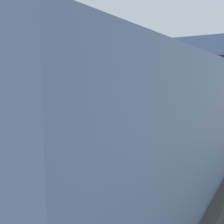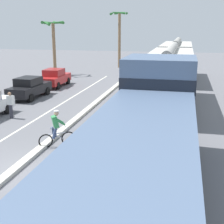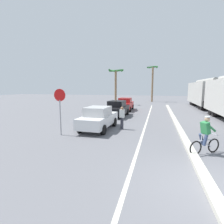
{
  "view_description": "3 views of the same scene",
  "coord_description": "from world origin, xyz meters",
  "px_view_note": "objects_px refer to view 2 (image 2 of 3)",
  "views": [
    {
      "loc": [
        7.28,
        -7.6,
        2.76
      ],
      "look_at": [
        0.04,
        3.86,
        1.02
      ],
      "focal_mm": 42.0,
      "sensor_mm": 36.0,
      "label": 1
    },
    {
      "loc": [
        6.15,
        -9.67,
        5.38
      ],
      "look_at": [
        3.15,
        3.0,
        1.8
      ],
      "focal_mm": 50.0,
      "sensor_mm": 36.0,
      "label": 2
    },
    {
      "loc": [
        -1.58,
        -5.39,
        2.97
      ],
      "look_at": [
        -4.89,
        7.37,
        1.1
      ],
      "focal_mm": 28.0,
      "sensor_mm": 36.0,
      "label": 3
    }
  ],
  "objects_px": {
    "hopper_car_lead": "(170,77)",
    "hopper_car_middle": "(176,60)",
    "locomotive": "(148,145)",
    "parked_car_red": "(55,78)",
    "palm_tree_far": "(120,29)",
    "palm_tree_near": "(53,34)",
    "pedestrian_by_cars": "(10,105)",
    "cyclist": "(56,130)",
    "parked_car_black": "(30,87)"
  },
  "relations": [
    {
      "from": "hopper_car_lead",
      "to": "hopper_car_middle",
      "type": "xyz_separation_m",
      "value": [
        0.0,
        11.6,
        0.0
      ]
    },
    {
      "from": "locomotive",
      "to": "parked_car_red",
      "type": "height_order",
      "value": "locomotive"
    },
    {
      "from": "parked_car_red",
      "to": "palm_tree_far",
      "type": "xyz_separation_m",
      "value": [
        2.93,
        14.94,
        4.29
      ]
    },
    {
      "from": "hopper_car_lead",
      "to": "palm_tree_far",
      "type": "bearing_deg",
      "value": 111.11
    },
    {
      "from": "palm_tree_near",
      "to": "pedestrian_by_cars",
      "type": "height_order",
      "value": "palm_tree_near"
    },
    {
      "from": "locomotive",
      "to": "hopper_car_middle",
      "type": "distance_m",
      "value": 23.76
    },
    {
      "from": "hopper_car_middle",
      "to": "hopper_car_lead",
      "type": "bearing_deg",
      "value": -90.0
    },
    {
      "from": "cyclist",
      "to": "pedestrian_by_cars",
      "type": "relative_size",
      "value": 1.06
    },
    {
      "from": "hopper_car_lead",
      "to": "hopper_car_middle",
      "type": "height_order",
      "value": "same"
    },
    {
      "from": "cyclist",
      "to": "locomotive",
      "type": "bearing_deg",
      "value": -36.6
    },
    {
      "from": "cyclist",
      "to": "palm_tree_far",
      "type": "xyz_separation_m",
      "value": [
        -3.19,
        28.91,
        4.29
      ]
    },
    {
      "from": "palm_tree_far",
      "to": "pedestrian_by_cars",
      "type": "height_order",
      "value": "palm_tree_far"
    },
    {
      "from": "parked_car_black",
      "to": "cyclist",
      "type": "bearing_deg",
      "value": -56.13
    },
    {
      "from": "parked_car_red",
      "to": "cyclist",
      "type": "relative_size",
      "value": 2.47
    },
    {
      "from": "cyclist",
      "to": "pedestrian_by_cars",
      "type": "bearing_deg",
      "value": 140.95
    },
    {
      "from": "hopper_car_middle",
      "to": "palm_tree_far",
      "type": "height_order",
      "value": "palm_tree_far"
    },
    {
      "from": "hopper_car_lead",
      "to": "cyclist",
      "type": "bearing_deg",
      "value": -117.78
    },
    {
      "from": "hopper_car_middle",
      "to": "palm_tree_near",
      "type": "xyz_separation_m",
      "value": [
        -13.64,
        0.52,
        2.52
      ]
    },
    {
      "from": "palm_tree_far",
      "to": "locomotive",
      "type": "bearing_deg",
      "value": -76.45
    },
    {
      "from": "cyclist",
      "to": "palm_tree_near",
      "type": "height_order",
      "value": "palm_tree_near"
    },
    {
      "from": "locomotive",
      "to": "palm_tree_near",
      "type": "relative_size",
      "value": 1.9
    },
    {
      "from": "hopper_car_lead",
      "to": "cyclist",
      "type": "relative_size",
      "value": 6.18
    },
    {
      "from": "cyclist",
      "to": "palm_tree_far",
      "type": "distance_m",
      "value": 29.4
    },
    {
      "from": "locomotive",
      "to": "parked_car_red",
      "type": "distance_m",
      "value": 20.46
    },
    {
      "from": "hopper_car_lead",
      "to": "parked_car_black",
      "type": "height_order",
      "value": "hopper_car_lead"
    },
    {
      "from": "hopper_car_lead",
      "to": "pedestrian_by_cars",
      "type": "xyz_separation_m",
      "value": [
        -9.1,
        -5.09,
        -1.23
      ]
    },
    {
      "from": "locomotive",
      "to": "hopper_car_lead",
      "type": "distance_m",
      "value": 12.16
    },
    {
      "from": "parked_car_black",
      "to": "pedestrian_by_cars",
      "type": "xyz_separation_m",
      "value": [
        1.58,
        -5.41,
        0.03
      ]
    },
    {
      "from": "parked_car_black",
      "to": "cyclist",
      "type": "xyz_separation_m",
      "value": [
        6.08,
        -9.06,
        0.0
      ]
    },
    {
      "from": "palm_tree_far",
      "to": "parked_car_red",
      "type": "bearing_deg",
      "value": -101.11
    },
    {
      "from": "locomotive",
      "to": "cyclist",
      "type": "distance_m",
      "value": 5.82
    },
    {
      "from": "locomotive",
      "to": "parked_car_red",
      "type": "relative_size",
      "value": 2.74
    },
    {
      "from": "hopper_car_middle",
      "to": "cyclist",
      "type": "bearing_deg",
      "value": -102.75
    },
    {
      "from": "parked_car_red",
      "to": "palm_tree_near",
      "type": "relative_size",
      "value": 0.69
    },
    {
      "from": "hopper_car_middle",
      "to": "palm_tree_near",
      "type": "height_order",
      "value": "palm_tree_near"
    },
    {
      "from": "hopper_car_middle",
      "to": "palm_tree_far",
      "type": "xyz_separation_m",
      "value": [
        -7.79,
        8.57,
        3.03
      ]
    },
    {
      "from": "cyclist",
      "to": "hopper_car_middle",
      "type": "bearing_deg",
      "value": 77.25
    },
    {
      "from": "parked_car_black",
      "to": "palm_tree_far",
      "type": "distance_m",
      "value": 20.52
    },
    {
      "from": "hopper_car_middle",
      "to": "parked_car_red",
      "type": "xyz_separation_m",
      "value": [
        -10.72,
        -6.36,
        -1.26
      ]
    },
    {
      "from": "parked_car_black",
      "to": "palm_tree_far",
      "type": "height_order",
      "value": "palm_tree_far"
    },
    {
      "from": "hopper_car_middle",
      "to": "pedestrian_by_cars",
      "type": "relative_size",
      "value": 6.54
    },
    {
      "from": "parked_car_black",
      "to": "locomotive",
      "type": "bearing_deg",
      "value": -49.43
    },
    {
      "from": "locomotive",
      "to": "parked_car_black",
      "type": "xyz_separation_m",
      "value": [
        -10.68,
        12.48,
        -0.98
      ]
    },
    {
      "from": "hopper_car_middle",
      "to": "palm_tree_far",
      "type": "distance_m",
      "value": 11.97
    },
    {
      "from": "parked_car_red",
      "to": "pedestrian_by_cars",
      "type": "xyz_separation_m",
      "value": [
        1.62,
        -10.33,
        0.03
      ]
    },
    {
      "from": "locomotive",
      "to": "cyclist",
      "type": "xyz_separation_m",
      "value": [
        -4.6,
        3.42,
        -0.98
      ]
    },
    {
      "from": "parked_car_red",
      "to": "cyclist",
      "type": "bearing_deg",
      "value": -66.35
    },
    {
      "from": "locomotive",
      "to": "parked_car_black",
      "type": "height_order",
      "value": "locomotive"
    },
    {
      "from": "cyclist",
      "to": "palm_tree_far",
      "type": "relative_size",
      "value": 0.23
    },
    {
      "from": "palm_tree_near",
      "to": "palm_tree_far",
      "type": "height_order",
      "value": "palm_tree_far"
    }
  ]
}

